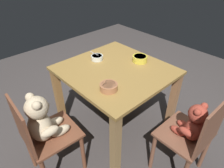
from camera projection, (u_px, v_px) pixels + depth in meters
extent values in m
cube|color=#443F3D|center=(115.00, 123.00, 2.40)|extent=(5.20, 5.20, 0.04)
cube|color=olive|center=(115.00, 70.00, 1.98)|extent=(0.96, 1.01, 0.03)
cube|color=#977648|center=(115.00, 146.00, 1.68)|extent=(0.07, 0.07, 0.70)
cube|color=#A36E46|center=(173.00, 101.00, 2.16)|extent=(0.07, 0.07, 0.70)
cube|color=#A5713C|center=(59.00, 97.00, 2.23)|extent=(0.07, 0.07, 0.70)
cube|color=#996E47|center=(115.00, 70.00, 2.71)|extent=(0.07, 0.07, 0.70)
cube|color=brown|center=(52.00, 134.00, 1.66)|extent=(0.43, 0.40, 0.02)
cube|color=brown|center=(22.00, 127.00, 1.43)|extent=(0.04, 0.35, 0.40)
cylinder|color=brown|center=(83.00, 153.00, 1.78)|extent=(0.04, 0.04, 0.44)
cylinder|color=brown|center=(65.00, 131.00, 1.98)|extent=(0.04, 0.04, 0.44)
cylinder|color=brown|center=(30.00, 150.00, 1.80)|extent=(0.04, 0.04, 0.44)
ellipsoid|color=beige|center=(40.00, 127.00, 1.54)|extent=(0.19, 0.22, 0.25)
ellipsoid|color=#C4B08F|center=(48.00, 124.00, 1.58)|extent=(0.07, 0.12, 0.15)
sphere|color=beige|center=(36.00, 108.00, 1.44)|extent=(0.17, 0.17, 0.17)
ellipsoid|color=#C4B08F|center=(45.00, 105.00, 1.48)|extent=(0.06, 0.07, 0.05)
sphere|color=beige|center=(37.00, 106.00, 1.36)|extent=(0.07, 0.07, 0.07)
sphere|color=beige|center=(30.00, 97.00, 1.44)|extent=(0.07, 0.07, 0.07)
ellipsoid|color=beige|center=(50.00, 131.00, 1.46)|extent=(0.14, 0.08, 0.07)
ellipsoid|color=beige|center=(37.00, 114.00, 1.61)|extent=(0.14, 0.08, 0.07)
ellipsoid|color=beige|center=(61.00, 131.00, 1.62)|extent=(0.16, 0.08, 0.08)
ellipsoid|color=beige|center=(54.00, 122.00, 1.70)|extent=(0.16, 0.08, 0.08)
cube|color=brown|center=(184.00, 134.00, 1.66)|extent=(0.41, 0.37, 0.02)
cube|color=brown|center=(212.00, 127.00, 1.43)|extent=(0.38, 0.02, 0.41)
cylinder|color=brown|center=(175.00, 132.00, 1.98)|extent=(0.04, 0.04, 0.44)
cylinder|color=brown|center=(153.00, 152.00, 1.79)|extent=(0.04, 0.04, 0.44)
cylinder|color=brown|center=(205.00, 151.00, 1.79)|extent=(0.04, 0.04, 0.44)
ellipsoid|color=#A83F2F|center=(194.00, 129.00, 1.55)|extent=(0.17, 0.15, 0.20)
ellipsoid|color=beige|center=(189.00, 126.00, 1.59)|extent=(0.10, 0.05, 0.12)
sphere|color=#A83F2F|center=(198.00, 114.00, 1.47)|extent=(0.14, 0.14, 0.14)
ellipsoid|color=beige|center=(191.00, 111.00, 1.51)|extent=(0.06, 0.05, 0.04)
sphere|color=#A83F2F|center=(204.00, 106.00, 1.46)|extent=(0.05, 0.05, 0.05)
sphere|color=#A83F2F|center=(198.00, 112.00, 1.41)|extent=(0.05, 0.05, 0.05)
ellipsoid|color=#A83F2F|center=(199.00, 119.00, 1.61)|extent=(0.06, 0.11, 0.06)
ellipsoid|color=#A83F2F|center=(186.00, 132.00, 1.50)|extent=(0.06, 0.11, 0.06)
ellipsoid|color=#A83F2F|center=(184.00, 125.00, 1.68)|extent=(0.06, 0.13, 0.06)
ellipsoid|color=#A83F2F|center=(178.00, 131.00, 1.63)|extent=(0.06, 0.13, 0.06)
cylinder|color=#B3724B|center=(109.00, 87.00, 1.68)|extent=(0.15, 0.15, 0.06)
cylinder|color=#B3724B|center=(109.00, 89.00, 1.69)|extent=(0.08, 0.08, 0.01)
cylinder|color=beige|center=(109.00, 85.00, 1.66)|extent=(0.13, 0.13, 0.01)
cylinder|color=silver|center=(97.00, 58.00, 2.13)|extent=(0.13, 0.13, 0.05)
cylinder|color=silver|center=(97.00, 59.00, 2.14)|extent=(0.07, 0.07, 0.01)
cylinder|color=beige|center=(97.00, 56.00, 2.11)|extent=(0.10, 0.10, 0.01)
cylinder|color=#BCBCC1|center=(94.00, 53.00, 2.09)|extent=(0.08, 0.04, 0.06)
ellipsoid|color=#BCBCC1|center=(98.00, 56.00, 2.12)|extent=(0.04, 0.03, 0.01)
cylinder|color=yellow|center=(140.00, 59.00, 2.09)|extent=(0.16, 0.16, 0.06)
cylinder|color=yellow|center=(140.00, 61.00, 2.11)|extent=(0.09, 0.09, 0.01)
cylinder|color=beige|center=(140.00, 56.00, 2.08)|extent=(0.13, 0.13, 0.01)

